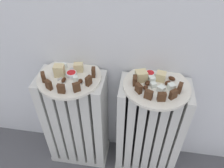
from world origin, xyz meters
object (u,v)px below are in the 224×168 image
Objects in this scene: jam_bowl_right at (150,74)px; plate_right at (157,86)px; radiator_right at (149,130)px; radiator_left at (77,122)px; fork at (67,73)px; plate_left at (70,77)px; jam_bowl_left at (71,74)px.

plate_right is at bearing -60.81° from jam_bowl_right.
radiator_left is at bearing -180.00° from radiator_right.
plate_left is at bearing -49.89° from fork.
jam_bowl_right reaches higher than fork.
jam_bowl_left is 0.33m from jam_bowl_right.
jam_bowl_left is at bearing -171.12° from jam_bowl_right.
fork is at bearing 130.11° from plate_left.
jam_bowl_left reaches higher than radiator_right.
radiator_right is 2.08× the size of plate_left.
plate_right is 6.70× the size of jam_bowl_right.
radiator_left is at bearing -49.89° from fork.
jam_bowl_left is at bearing 179.66° from plate_right.
plate_left is 6.15× the size of jam_bowl_left.
radiator_right is 0.29m from plate_right.
radiator_left is 0.47m from plate_right.
jam_bowl_right is 0.42× the size of fork.
jam_bowl_right is (-0.03, 0.05, 0.02)m from plate_right.
jam_bowl_left is at bearing -31.99° from fork.
plate_right is at bearing -2.68° from fork.
plate_right is at bearing -0.34° from jam_bowl_left.
radiator_left is 13.91× the size of jam_bowl_right.
radiator_left is at bearing 0.00° from plate_left.
radiator_left is 0.36m from radiator_right.
jam_bowl_left and jam_bowl_right have the same top height.
jam_bowl_left reaches higher than radiator_left.
jam_bowl_left is (0.01, 0.00, 0.31)m from radiator_left.
plate_left is 0.34m from jam_bowl_right.
fork is at bearing 177.32° from radiator_right.
radiator_left is 12.78× the size of jam_bowl_left.
jam_bowl_right is (0.33, 0.05, 0.02)m from plate_left.
jam_bowl_left is at bearing 11.95° from plate_left.
fork is (-0.01, 0.02, 0.30)m from radiator_left.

